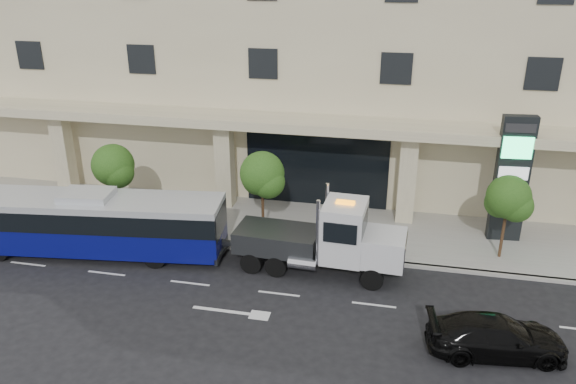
# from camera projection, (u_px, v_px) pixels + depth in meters

# --- Properties ---
(ground) EXTENTS (120.00, 120.00, 0.00)m
(ground) POSITION_uv_depth(u_px,v_px,m) (286.00, 276.00, 25.12)
(ground) COLOR black
(ground) RESTS_ON ground
(sidewalk) EXTENTS (120.00, 6.00, 0.15)m
(sidewalk) POSITION_uv_depth(u_px,v_px,m) (307.00, 227.00, 29.62)
(sidewalk) COLOR gray
(sidewalk) RESTS_ON ground
(curb) EXTENTS (120.00, 0.30, 0.15)m
(curb) POSITION_uv_depth(u_px,v_px,m) (295.00, 253.00, 26.90)
(curb) COLOR gray
(curb) RESTS_ON ground
(convention_center) EXTENTS (60.00, 17.60, 20.00)m
(convention_center) POSITION_uv_depth(u_px,v_px,m) (338.00, 14.00, 35.27)
(convention_center) COLOR #BAAE8B
(convention_center) RESTS_ON ground
(tree_left) EXTENTS (2.27, 2.20, 4.22)m
(tree_left) POSITION_uv_depth(u_px,v_px,m) (114.00, 168.00, 29.12)
(tree_left) COLOR #422B19
(tree_left) RESTS_ON sidewalk
(tree_mid) EXTENTS (2.28, 2.20, 4.38)m
(tree_mid) POSITION_uv_depth(u_px,v_px,m) (263.00, 177.00, 27.51)
(tree_mid) COLOR #422B19
(tree_mid) RESTS_ON sidewalk
(tree_right) EXTENTS (2.10, 2.00, 4.04)m
(tree_right) POSITION_uv_depth(u_px,v_px,m) (509.00, 200.00, 25.37)
(tree_right) COLOR #422B19
(tree_right) RESTS_ON sidewalk
(city_bus) EXTENTS (12.82, 4.18, 3.19)m
(city_bus) POSITION_uv_depth(u_px,v_px,m) (91.00, 222.00, 26.50)
(city_bus) COLOR black
(city_bus) RESTS_ON ground
(tow_truck) EXTENTS (8.62, 2.46, 3.91)m
(tow_truck) POSITION_uv_depth(u_px,v_px,m) (327.00, 240.00, 24.84)
(tow_truck) COLOR #2D3033
(tow_truck) RESTS_ON ground
(black_sedan) EXTENTS (5.11, 2.64, 1.42)m
(black_sedan) POSITION_uv_depth(u_px,v_px,m) (496.00, 336.00, 19.92)
(black_sedan) COLOR black
(black_sedan) RESTS_ON ground
(signage_pylon) EXTENTS (1.62, 0.71, 6.32)m
(signage_pylon) POSITION_uv_depth(u_px,v_px,m) (511.00, 179.00, 27.02)
(signage_pylon) COLOR black
(signage_pylon) RESTS_ON sidewalk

